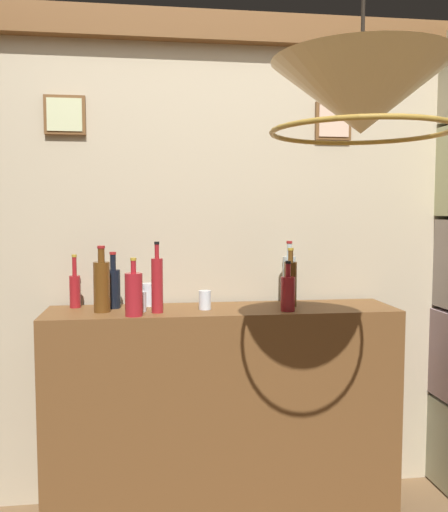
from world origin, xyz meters
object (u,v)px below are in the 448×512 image
Objects in this scene: pendant_lamp at (361,100)px; glass_tumbler_shot at (205,300)px; liquor_bottle_rye at (113,287)px; glass_tumbler_rocks at (148,295)px; liquor_bottle_port at (288,293)px; liquor_bottle_scotch at (102,285)px; liquor_bottle_gin at (75,289)px; liquor_bottle_tequila at (289,278)px; liquor_bottle_whiskey at (290,283)px; glass_tumbler_highball at (139,301)px; liquor_bottle_vodka at (134,294)px; liquor_bottle_amaro at (157,284)px.

glass_tumbler_shot is at bearing 115.00° from pendant_lamp.
liquor_bottle_rye reaches higher than glass_tumbler_rocks.
liquor_bottle_port is 0.67m from glass_tumbler_rocks.
liquor_bottle_scotch reaches higher than liquor_bottle_gin.
liquor_bottle_tequila reaches higher than liquor_bottle_port.
glass_tumbler_shot is (-0.41, -0.03, -0.07)m from liquor_bottle_whiskey.
glass_tumbler_highball is (0.12, -0.10, -0.06)m from liquor_bottle_rye.
glass_tumbler_rocks is at bearing 171.33° from liquor_bottle_whiskey.
liquor_bottle_tequila is at bearing 87.94° from pendant_lamp.
liquor_bottle_vodka is at bearing -64.49° from liquor_bottle_rye.
liquor_bottle_vodka is 0.23m from liquor_bottle_rye.
liquor_bottle_rye is at bearing 64.89° from liquor_bottle_scotch.
liquor_bottle_port is 0.68m from glass_tumbler_highball.
glass_tumbler_highball is (-0.67, 0.08, -0.04)m from liquor_bottle_port.
liquor_bottle_amaro is 0.50× the size of pendant_lamp.
liquor_bottle_tequila is at bearing 0.63° from glass_tumbler_rocks.
liquor_bottle_gin reaches higher than glass_tumbler_highball.
liquor_bottle_whiskey is 0.42m from glass_tumbler_shot.
glass_tumbler_highball is at bearing -176.93° from liquor_bottle_whiskey.
liquor_bottle_scotch is 2.74× the size of glass_tumbler_rocks.
liquor_bottle_amaro is at bearing -163.70° from liquor_bottle_tequila.
liquor_bottle_tequila is 1.20m from pendant_lamp.
liquor_bottle_vodka is at bearing -38.17° from liquor_bottle_scotch.
glass_tumbler_rocks is at bearing 160.52° from liquor_bottle_port.
liquor_bottle_vodka is at bearing -147.90° from liquor_bottle_amaro.
liquor_bottle_gin is (-0.14, 0.13, -0.03)m from liquor_bottle_scotch.
liquor_bottle_tequila is 1.02× the size of liquor_bottle_scotch.
pendant_lamp is at bearing -90.90° from liquor_bottle_whiskey.
liquor_bottle_vodka is at bearing -161.34° from liquor_bottle_tequila.
glass_tumbler_rocks is 0.29m from glass_tumbler_shot.
liquor_bottle_scotch is (-0.84, 0.09, 0.04)m from liquor_bottle_port.
liquor_bottle_whiskey is 1.22× the size of liquor_bottle_port.
glass_tumbler_highball is (0.16, -0.01, -0.08)m from liquor_bottle_scotch.
glass_tumbler_shot is (0.42, -0.09, -0.06)m from liquor_bottle_rye.
liquor_bottle_whiskey reaches higher than glass_tumbler_rocks.
liquor_bottle_tequila is at bearing 11.38° from glass_tumbler_highball.
glass_tumbler_rocks is at bearing 32.80° from liquor_bottle_scotch.
liquor_bottle_whiskey is 1.10× the size of liquor_bottle_vodka.
liquor_bottle_scotch is 0.19m from liquor_bottle_vodka.
liquor_bottle_whiskey is 0.13m from liquor_bottle_port.
glass_tumbler_highball is at bearing -107.36° from glass_tumbler_rocks.
liquor_bottle_vodka is 0.35m from glass_tumbler_shot.
liquor_bottle_port is (-0.06, -0.23, -0.04)m from liquor_bottle_tequila.
liquor_bottle_scotch is at bearing 141.83° from liquor_bottle_vodka.
pendant_lamp is at bearing -56.26° from glass_tumbler_rocks.
liquor_bottle_whiskey is at bearing 89.10° from pendant_lamp.
glass_tumbler_shot is 0.14× the size of pendant_lamp.
glass_tumbler_shot is (-0.43, -0.14, -0.08)m from liquor_bottle_tequila.
glass_tumbler_highball reaches higher than glass_tumbler_shot.
liquor_bottle_gin is (-0.97, 0.22, 0.00)m from liquor_bottle_port.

